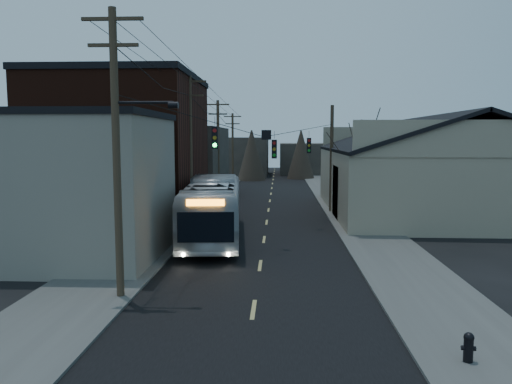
# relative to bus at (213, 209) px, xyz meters

# --- Properties ---
(ground) EXTENTS (160.00, 160.00, 0.00)m
(ground) POSITION_rel_bus_xyz_m (3.00, -14.08, -1.80)
(ground) COLOR black
(ground) RESTS_ON ground
(road_surface) EXTENTS (9.00, 110.00, 0.02)m
(road_surface) POSITION_rel_bus_xyz_m (3.00, 15.92, -1.79)
(road_surface) COLOR black
(road_surface) RESTS_ON ground
(sidewalk_left) EXTENTS (4.00, 110.00, 0.12)m
(sidewalk_left) POSITION_rel_bus_xyz_m (-3.50, 15.92, -1.74)
(sidewalk_left) COLOR #474744
(sidewalk_left) RESTS_ON ground
(sidewalk_right) EXTENTS (4.00, 110.00, 0.12)m
(sidewalk_right) POSITION_rel_bus_xyz_m (9.50, 15.92, -1.74)
(sidewalk_right) COLOR #474744
(sidewalk_right) RESTS_ON ground
(building_clapboard) EXTENTS (8.00, 8.00, 7.00)m
(building_clapboard) POSITION_rel_bus_xyz_m (-6.00, -5.08, 1.70)
(building_clapboard) COLOR gray
(building_clapboard) RESTS_ON ground
(building_brick) EXTENTS (10.00, 12.00, 10.00)m
(building_brick) POSITION_rel_bus_xyz_m (-7.00, 5.92, 3.20)
(building_brick) COLOR black
(building_brick) RESTS_ON ground
(building_left_far) EXTENTS (9.00, 14.00, 7.00)m
(building_left_far) POSITION_rel_bus_xyz_m (-6.50, 21.92, 1.70)
(building_left_far) COLOR #302A26
(building_left_far) RESTS_ON ground
(warehouse) EXTENTS (16.16, 20.60, 7.73)m
(warehouse) POSITION_rel_bus_xyz_m (16.00, 10.92, 0.90)
(warehouse) COLOR gray
(warehouse) RESTS_ON ground
(building_far_left) EXTENTS (10.00, 12.00, 6.00)m
(building_far_left) POSITION_rel_bus_xyz_m (-3.00, 50.92, 1.20)
(building_far_left) COLOR #302A26
(building_far_left) RESTS_ON ground
(building_far_right) EXTENTS (12.00, 14.00, 5.00)m
(building_far_right) POSITION_rel_bus_xyz_m (10.00, 55.92, 0.70)
(building_far_right) COLOR #302A26
(building_far_right) RESTS_ON ground
(bare_tree) EXTENTS (0.40, 0.40, 7.20)m
(bare_tree) POSITION_rel_bus_xyz_m (9.50, 5.92, 1.80)
(bare_tree) COLOR black
(bare_tree) RESTS_ON ground
(utility_lines) EXTENTS (11.24, 45.28, 10.50)m
(utility_lines) POSITION_rel_bus_xyz_m (-0.11, 10.07, 3.15)
(utility_lines) COLOR #382B1E
(utility_lines) RESTS_ON ground
(bus) EXTENTS (4.03, 13.13, 3.60)m
(bus) POSITION_rel_bus_xyz_m (0.00, 0.00, 0.00)
(bus) COLOR #A6ACB2
(bus) RESTS_ON ground
(parked_car) EXTENTS (1.70, 3.93, 1.26)m
(parked_car) POSITION_rel_bus_xyz_m (-1.30, 15.30, -1.17)
(parked_car) COLOR #ABADB3
(parked_car) RESTS_ON ground
(fire_hydrant) EXTENTS (0.38, 0.27, 0.79)m
(fire_hydrant) POSITION_rel_bus_xyz_m (8.83, -16.09, -1.26)
(fire_hydrant) COLOR black
(fire_hydrant) RESTS_ON sidewalk_right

